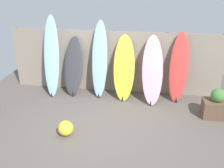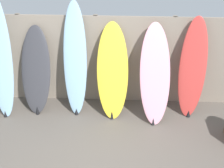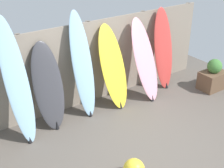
# 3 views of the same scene
# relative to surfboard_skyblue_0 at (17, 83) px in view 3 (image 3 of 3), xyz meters

# --- Properties ---
(ground) EXTENTS (7.68, 7.68, 0.00)m
(ground) POSITION_rel_surfboard_skyblue_0_xyz_m (1.71, -1.57, -1.10)
(ground) COLOR #5B544C
(fence_back) EXTENTS (6.08, 0.11, 1.80)m
(fence_back) POSITION_rel_surfboard_skyblue_0_xyz_m (1.71, 0.44, -0.20)
(fence_back) COLOR gray
(fence_back) RESTS_ON ground
(surfboard_skyblue_0) EXTENTS (0.49, 0.68, 2.24)m
(surfboard_skyblue_0) POSITION_rel_surfboard_skyblue_0_xyz_m (0.00, 0.00, 0.00)
(surfboard_skyblue_0) COLOR #8CB7D6
(surfboard_skyblue_0) RESTS_ON ground
(surfboard_charcoal_1) EXTENTS (0.62, 0.64, 1.65)m
(surfboard_charcoal_1) POSITION_rel_surfboard_skyblue_0_xyz_m (0.59, 0.09, -0.29)
(surfboard_charcoal_1) COLOR #38383D
(surfboard_charcoal_1) RESTS_ON ground
(surfboard_skyblue_2) EXTENTS (0.43, 0.57, 2.11)m
(surfboard_skyblue_2) POSITION_rel_surfboard_skyblue_0_xyz_m (1.35, 0.10, -0.06)
(surfboard_skyblue_2) COLOR #8CB7D6
(surfboard_skyblue_2) RESTS_ON ground
(surfboard_yellow_3) EXTENTS (0.62, 0.71, 1.74)m
(surfboard_yellow_3) POSITION_rel_surfboard_skyblue_0_xyz_m (2.04, 0.04, -0.25)
(surfboard_yellow_3) COLOR yellow
(surfboard_yellow_3) RESTS_ON ground
(surfboard_pink_4) EXTENTS (0.62, 0.81, 1.77)m
(surfboard_pink_4) POSITION_rel_surfboard_skyblue_0_xyz_m (2.82, -0.07, -0.23)
(surfboard_pink_4) COLOR pink
(surfboard_pink_4) RESTS_ON ground
(surfboard_red_5) EXTENTS (0.55, 0.55, 1.88)m
(surfboard_red_5) POSITION_rel_surfboard_skyblue_0_xyz_m (3.51, 0.10, -0.18)
(surfboard_red_5) COLOR #D13D38
(surfboard_red_5) RESTS_ON ground
(planter_box) EXTENTS (0.62, 0.44, 0.75)m
(planter_box) POSITION_rel_surfboard_skyblue_0_xyz_m (4.38, -0.74, -0.80)
(planter_box) COLOR brown
(planter_box) RESTS_ON ground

